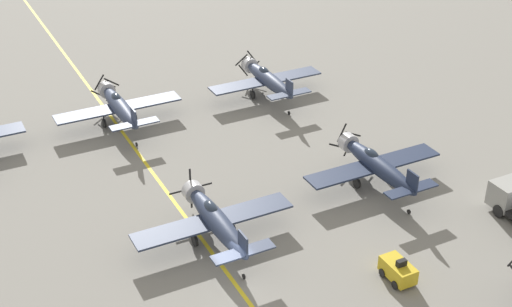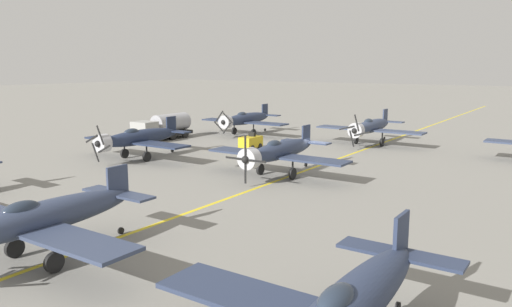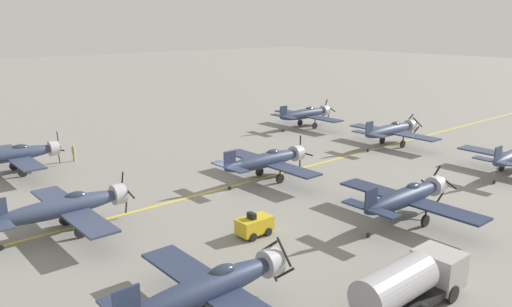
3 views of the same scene
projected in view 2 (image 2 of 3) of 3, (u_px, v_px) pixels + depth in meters
The scene contains 9 objects.
ground_plane at pixel (314, 167), 43.06m from camera, with size 400.00×400.00×0.00m, color gray.
taxiway_stripe at pixel (314, 167), 43.06m from camera, with size 0.30×160.00×0.01m, color yellow.
airplane_near_center at pixel (371, 127), 55.09m from camera, with size 12.00×9.98×3.75m.
airplane_far_center at pixel (38, 219), 21.99m from camera, with size 12.00×9.98×3.65m.
airplane_mid_center at pixel (279, 151), 39.34m from camera, with size 12.00×9.98×3.80m.
airplane_near_right at pixel (245, 119), 62.83m from camera, with size 12.00×9.98×3.65m.
airplane_mid_right at pixel (138, 138), 46.52m from camera, with size 12.00×9.98×3.66m.
fuel_tanker at pixel (163, 127), 58.98m from camera, with size 2.67×8.00×2.98m.
tow_tractor at pixel (251, 142), 52.21m from camera, with size 1.57×2.60×1.79m.
Camera 2 is at (-19.52, 37.74, 8.69)m, focal length 35.00 mm.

